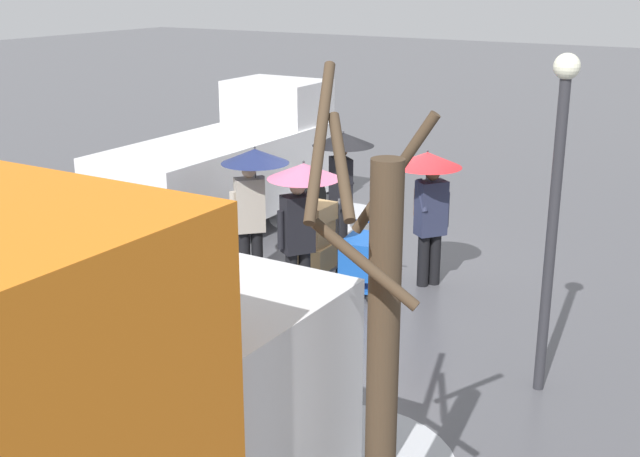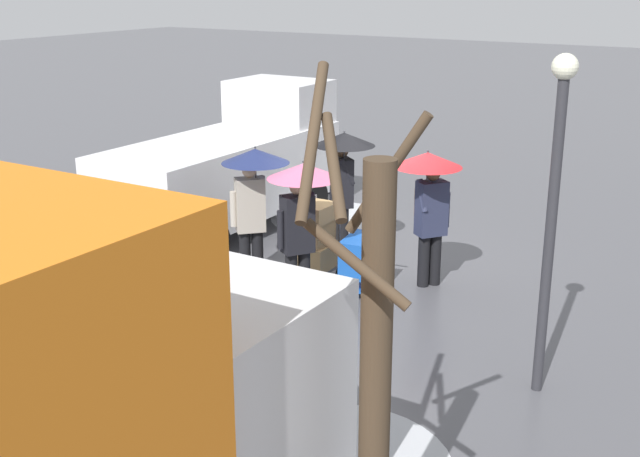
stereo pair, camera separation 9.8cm
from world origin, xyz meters
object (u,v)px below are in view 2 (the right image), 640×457
(cargo_van_parked_right, at_px, (231,166))
(pedestrian_white_side, at_px, (253,183))
(pedestrian_black_side, at_px, (343,163))
(hand_dolly_boxes, at_px, (317,239))
(street_lamp, at_px, (554,193))
(pedestrian_far_side, at_px, (429,187))
(shopping_cart_vendor, at_px, (363,258))
(bare_tree_near, at_px, (372,362))
(pedestrian_pink_side, at_px, (301,200))

(cargo_van_parked_right, relative_size, pedestrian_white_side, 2.49)
(pedestrian_black_side, distance_m, pedestrian_white_side, 1.95)
(hand_dolly_boxes, xyz_separation_m, street_lamp, (-4.02, 1.58, 1.66))
(pedestrian_far_side, relative_size, street_lamp, 0.56)
(shopping_cart_vendor, height_order, pedestrian_black_side, pedestrian_black_side)
(pedestrian_white_side, relative_size, pedestrian_far_side, 1.00)
(pedestrian_far_side, relative_size, bare_tree_near, 0.53)
(pedestrian_pink_side, xyz_separation_m, pedestrian_far_side, (-1.22, -1.65, -0.01))
(hand_dolly_boxes, distance_m, pedestrian_white_side, 1.31)
(pedestrian_black_side, height_order, bare_tree_near, bare_tree_near)
(pedestrian_pink_side, height_order, pedestrian_far_side, same)
(pedestrian_white_side, height_order, bare_tree_near, bare_tree_near)
(street_lamp, bearing_deg, pedestrian_far_side, -43.03)
(cargo_van_parked_right, bearing_deg, bare_tree_near, 134.08)
(pedestrian_pink_side, bearing_deg, shopping_cart_vendor, -122.49)
(pedestrian_pink_side, bearing_deg, hand_dolly_boxes, -72.11)
(pedestrian_far_side, distance_m, bare_tree_near, 6.53)
(cargo_van_parked_right, xyz_separation_m, bare_tree_near, (-6.75, 6.97, 0.72))
(cargo_van_parked_right, bearing_deg, pedestrian_pink_side, 141.79)
(shopping_cart_vendor, relative_size, pedestrian_white_side, 0.47)
(hand_dolly_boxes, height_order, pedestrian_black_side, pedestrian_black_side)
(hand_dolly_boxes, height_order, pedestrian_pink_side, pedestrian_pink_side)
(pedestrian_black_side, bearing_deg, bare_tree_near, 121.85)
(cargo_van_parked_right, bearing_deg, hand_dolly_boxes, 150.74)
(pedestrian_far_side, xyz_separation_m, bare_tree_near, (-2.32, 6.09, 0.33))
(pedestrian_white_side, distance_m, bare_tree_near, 6.78)
(hand_dolly_boxes, height_order, street_lamp, street_lamp)
(hand_dolly_boxes, height_order, pedestrian_far_side, pedestrian_far_side)
(bare_tree_near, bearing_deg, pedestrian_far_side, -69.19)
(pedestrian_far_side, xyz_separation_m, street_lamp, (-2.51, 2.34, 0.80))
(shopping_cart_vendor, distance_m, hand_dolly_boxes, 0.85)
(street_lamp, bearing_deg, shopping_cart_vendor, -25.90)
(shopping_cart_vendor, xyz_separation_m, pedestrian_black_side, (1.22, -1.47, 1.02))
(hand_dolly_boxes, height_order, bare_tree_near, bare_tree_near)
(hand_dolly_boxes, distance_m, street_lamp, 4.62)
(shopping_cart_vendor, relative_size, pedestrian_pink_side, 0.47)
(hand_dolly_boxes, bearing_deg, pedestrian_white_side, 27.33)
(hand_dolly_boxes, xyz_separation_m, bare_tree_near, (-3.82, 5.33, 1.19))
(pedestrian_black_side, xyz_separation_m, pedestrian_far_side, (-1.89, 0.67, -0.01))
(hand_dolly_boxes, relative_size, pedestrian_far_side, 0.61)
(pedestrian_white_side, height_order, pedestrian_far_side, same)
(hand_dolly_boxes, height_order, pedestrian_white_side, pedestrian_white_side)
(cargo_van_parked_right, height_order, pedestrian_pink_side, cargo_van_parked_right)
(cargo_van_parked_right, xyz_separation_m, hand_dolly_boxes, (-2.93, 1.64, -0.47))
(pedestrian_black_side, xyz_separation_m, bare_tree_near, (-4.20, 6.76, 0.32))
(bare_tree_near, height_order, street_lamp, bare_tree_near)
(street_lamp, bearing_deg, pedestrian_black_side, -34.44)
(hand_dolly_boxes, relative_size, pedestrian_pink_side, 0.61)
(cargo_van_parked_right, relative_size, street_lamp, 1.39)
(shopping_cart_vendor, distance_m, pedestrian_white_side, 2.03)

